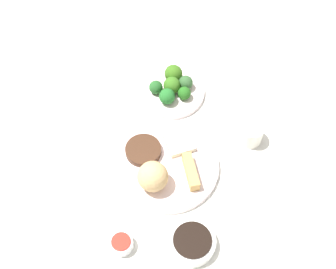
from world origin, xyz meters
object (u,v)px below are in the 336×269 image
object	(u,v)px
soy_sauce_bowl	(192,243)
broccoli_plate	(170,92)
teacup	(251,134)
sauce_ramekin_sweet_and_sour	(121,244)
main_plate	(167,165)

from	to	relation	value
soy_sauce_bowl	broccoli_plate	bearing A→B (deg)	-79.14
soy_sauce_bowl	teacup	bearing A→B (deg)	-114.29
soy_sauce_bowl	sauce_ramekin_sweet_and_sour	distance (m)	0.17
soy_sauce_bowl	sauce_ramekin_sweet_and_sour	bearing A→B (deg)	5.91
broccoli_plate	teacup	size ratio (longest dim) A/B	3.05
soy_sauce_bowl	teacup	xyz separation A→B (m)	(-0.14, -0.32, 0.01)
broccoli_plate	soy_sauce_bowl	xyz separation A→B (m)	(-0.09, 0.47, 0.01)
broccoli_plate	soy_sauce_bowl	distance (m)	0.47
soy_sauce_bowl	teacup	distance (m)	0.35
main_plate	teacup	world-z (taller)	teacup
main_plate	sauce_ramekin_sweet_and_sour	distance (m)	0.24
main_plate	teacup	xyz separation A→B (m)	(-0.22, -0.11, 0.02)
broccoli_plate	main_plate	bearing A→B (deg)	92.32
soy_sauce_bowl	sauce_ramekin_sweet_and_sour	xyz separation A→B (m)	(0.17, 0.02, -0.00)
broccoli_plate	teacup	bearing A→B (deg)	147.37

